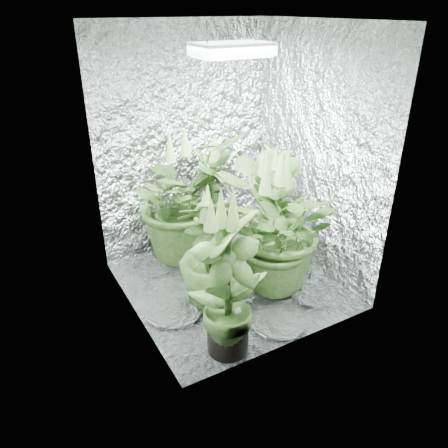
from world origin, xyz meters
TOP-DOWN VIEW (x-y plane):
  - ground at (0.00, 0.00)m, footprint 1.60×1.60m
  - walls at (0.00, 0.00)m, footprint 1.62×1.62m
  - ceiling at (0.00, 0.00)m, footprint 1.60×1.60m
  - grow_lamp at (0.00, 0.00)m, footprint 0.50×0.30m
  - plant_a at (-0.13, 0.64)m, footprint 1.26×1.26m
  - plant_b at (0.14, 0.60)m, footprint 0.72×0.72m
  - plant_c at (0.52, 0.14)m, footprint 0.65×0.65m
  - plant_d at (-0.24, -0.14)m, footprint 0.62×0.62m
  - plant_e at (0.31, -0.23)m, footprint 1.24×1.24m
  - plant_f at (-0.39, -0.64)m, footprint 0.77×0.77m
  - circulation_fan at (0.60, 0.20)m, footprint 0.15×0.32m
  - plant_label at (-0.33, -0.67)m, footprint 0.05×0.02m

SIDE VIEW (x-z plane):
  - ground at x=0.00m, z-range 0.00..0.00m
  - circulation_fan at x=0.60m, z-range -0.03..0.33m
  - plant_label at x=-0.33m, z-range 0.26..0.34m
  - plant_d at x=-0.24m, z-range -0.04..0.94m
  - plant_c at x=0.52m, z-range -0.04..1.02m
  - plant_b at x=0.14m, z-range -0.05..1.05m
  - plant_f at x=-0.39m, z-range -0.04..1.10m
  - plant_e at x=0.31m, z-range -0.03..1.10m
  - plant_a at x=-0.13m, z-range -0.03..1.19m
  - walls at x=0.00m, z-range 0.00..2.00m
  - grow_lamp at x=0.00m, z-range 1.72..1.94m
  - ceiling at x=0.00m, z-range 2.00..2.00m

